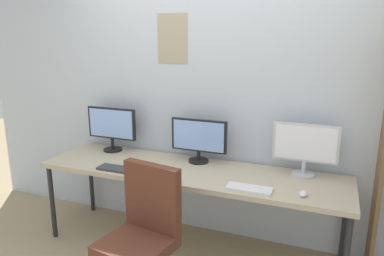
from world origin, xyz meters
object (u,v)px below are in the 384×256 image
at_px(desk, 190,175).
at_px(keyboard_right, 249,189).
at_px(monitor_center, 199,139).
at_px(keyboard_left, 118,169).
at_px(monitor_left, 112,126).
at_px(monitor_right, 305,147).
at_px(computer_mouse, 303,194).
at_px(office_chair, 142,251).

relative_size(desk, keyboard_right, 7.86).
xyz_separation_m(monitor_center, keyboard_left, (-0.56, -0.44, -0.21)).
xyz_separation_m(monitor_left, monitor_right, (1.80, -0.00, -0.00)).
bearing_deg(keyboard_right, monitor_left, 163.15).
bearing_deg(keyboard_left, computer_mouse, 1.68).
bearing_deg(keyboard_left, monitor_center, 38.30).
relative_size(desk, computer_mouse, 27.07).
bearing_deg(keyboard_right, monitor_center, 141.70).
bearing_deg(monitor_left, office_chair, -48.58).
height_order(monitor_center, computer_mouse, monitor_center).
height_order(office_chair, monitor_left, monitor_left).
xyz_separation_m(office_chair, computer_mouse, (0.99, 0.56, 0.35)).
bearing_deg(computer_mouse, monitor_right, 95.27).
bearing_deg(monitor_center, computer_mouse, -23.04).
distance_m(monitor_center, keyboard_left, 0.74).
bearing_deg(keyboard_left, desk, 22.33).
relative_size(monitor_left, computer_mouse, 5.35).
height_order(monitor_left, keyboard_left, monitor_left).
bearing_deg(keyboard_right, monitor_right, 52.45).
bearing_deg(keyboard_right, computer_mouse, 6.64).
height_order(office_chair, monitor_right, monitor_right).
bearing_deg(desk, computer_mouse, -11.24).
xyz_separation_m(monitor_left, keyboard_right, (1.46, -0.44, -0.23)).
xyz_separation_m(monitor_center, monitor_right, (0.90, 0.00, 0.03)).
relative_size(keyboard_left, keyboard_right, 1.05).
bearing_deg(keyboard_left, monitor_left, 127.55).
distance_m(monitor_left, monitor_right, 1.80).
xyz_separation_m(office_chair, keyboard_left, (-0.50, 0.52, 0.35)).
distance_m(desk, monitor_right, 0.97).
xyz_separation_m(desk, monitor_right, (0.90, 0.21, 0.29)).
xyz_separation_m(monitor_center, computer_mouse, (0.94, -0.40, -0.20)).
bearing_deg(keyboard_right, desk, 157.67).
bearing_deg(monitor_left, desk, -13.27).
distance_m(office_chair, monitor_left, 1.40).
relative_size(desk, keyboard_left, 7.45).
relative_size(monitor_center, keyboard_right, 1.54).
bearing_deg(monitor_left, computer_mouse, -12.24).
xyz_separation_m(monitor_right, keyboard_left, (-1.46, -0.44, -0.23)).
relative_size(monitor_left, keyboard_right, 1.55).
xyz_separation_m(keyboard_right, computer_mouse, (0.38, 0.04, 0.01)).
relative_size(monitor_right, keyboard_right, 1.53).
xyz_separation_m(monitor_left, monitor_center, (0.90, -0.00, -0.03)).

